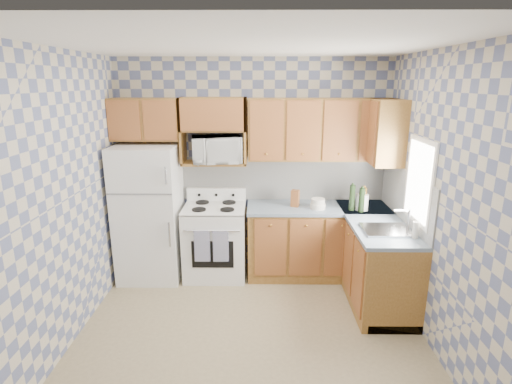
% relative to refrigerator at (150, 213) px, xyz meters
% --- Properties ---
extents(floor, '(3.40, 3.40, 0.00)m').
position_rel_refrigerator_xyz_m(floor, '(1.27, -1.25, -0.84)').
color(floor, '#7E6D50').
rests_on(floor, ground).
extents(back_wall, '(3.40, 0.02, 2.70)m').
position_rel_refrigerator_xyz_m(back_wall, '(1.27, 0.35, 0.51)').
color(back_wall, slate).
rests_on(back_wall, ground).
extents(right_wall, '(0.02, 3.20, 2.70)m').
position_rel_refrigerator_xyz_m(right_wall, '(2.97, -1.25, 0.51)').
color(right_wall, slate).
rests_on(right_wall, ground).
extents(backsplash_back, '(2.60, 0.02, 0.56)m').
position_rel_refrigerator_xyz_m(backsplash_back, '(1.68, 0.34, 0.36)').
color(backsplash_back, silver).
rests_on(backsplash_back, back_wall).
extents(backsplash_right, '(0.02, 1.60, 0.56)m').
position_rel_refrigerator_xyz_m(backsplash_right, '(2.96, -0.45, 0.36)').
color(backsplash_right, silver).
rests_on(backsplash_right, right_wall).
extents(refrigerator, '(0.75, 0.70, 1.68)m').
position_rel_refrigerator_xyz_m(refrigerator, '(0.00, 0.00, 0.00)').
color(refrigerator, white).
rests_on(refrigerator, floor).
extents(stove_body, '(0.76, 0.65, 0.90)m').
position_rel_refrigerator_xyz_m(stove_body, '(0.80, 0.03, -0.39)').
color(stove_body, white).
rests_on(stove_body, floor).
extents(cooktop, '(0.76, 0.65, 0.02)m').
position_rel_refrigerator_xyz_m(cooktop, '(0.80, 0.03, 0.07)').
color(cooktop, silver).
rests_on(cooktop, stove_body).
extents(backguard, '(0.76, 0.08, 0.17)m').
position_rel_refrigerator_xyz_m(backguard, '(0.80, 0.30, 0.16)').
color(backguard, white).
rests_on(backguard, cooktop).
extents(dish_towel_left, '(0.18, 0.02, 0.39)m').
position_rel_refrigerator_xyz_m(dish_towel_left, '(0.69, -0.32, -0.30)').
color(dish_towel_left, navy).
rests_on(dish_towel_left, stove_body).
extents(dish_towel_right, '(0.18, 0.02, 0.39)m').
position_rel_refrigerator_xyz_m(dish_towel_right, '(0.91, -0.32, -0.30)').
color(dish_towel_right, navy).
rests_on(dish_towel_right, stove_body).
extents(base_cabinets_back, '(1.75, 0.60, 0.88)m').
position_rel_refrigerator_xyz_m(base_cabinets_back, '(2.10, 0.05, -0.40)').
color(base_cabinets_back, brown).
rests_on(base_cabinets_back, floor).
extents(base_cabinets_right, '(0.60, 1.60, 0.88)m').
position_rel_refrigerator_xyz_m(base_cabinets_right, '(2.67, -0.45, -0.40)').
color(base_cabinets_right, brown).
rests_on(base_cabinets_right, floor).
extents(countertop_back, '(1.77, 0.63, 0.04)m').
position_rel_refrigerator_xyz_m(countertop_back, '(2.10, 0.05, 0.06)').
color(countertop_back, slate).
rests_on(countertop_back, base_cabinets_back).
extents(countertop_right, '(0.63, 1.60, 0.04)m').
position_rel_refrigerator_xyz_m(countertop_right, '(2.67, -0.45, 0.06)').
color(countertop_right, slate).
rests_on(countertop_right, base_cabinets_right).
extents(upper_cabinets_back, '(1.75, 0.33, 0.74)m').
position_rel_refrigerator_xyz_m(upper_cabinets_back, '(2.10, 0.19, 1.01)').
color(upper_cabinets_back, brown).
rests_on(upper_cabinets_back, back_wall).
extents(upper_cabinets_fridge, '(0.82, 0.33, 0.50)m').
position_rel_refrigerator_xyz_m(upper_cabinets_fridge, '(-0.02, 0.19, 1.13)').
color(upper_cabinets_fridge, brown).
rests_on(upper_cabinets_fridge, back_wall).
extents(upper_cabinets_right, '(0.33, 0.70, 0.74)m').
position_rel_refrigerator_xyz_m(upper_cabinets_right, '(2.81, 0.00, 1.01)').
color(upper_cabinets_right, brown).
rests_on(upper_cabinets_right, right_wall).
extents(microwave_shelf, '(0.80, 0.33, 0.03)m').
position_rel_refrigerator_xyz_m(microwave_shelf, '(0.80, 0.19, 0.60)').
color(microwave_shelf, brown).
rests_on(microwave_shelf, back_wall).
extents(microwave, '(0.64, 0.49, 0.32)m').
position_rel_refrigerator_xyz_m(microwave, '(0.84, 0.13, 0.77)').
color(microwave, white).
rests_on(microwave, microwave_shelf).
extents(sink, '(0.48, 0.40, 0.03)m').
position_rel_refrigerator_xyz_m(sink, '(2.67, -0.80, 0.09)').
color(sink, '#B7B7BC').
rests_on(sink, countertop_right).
extents(window, '(0.02, 0.66, 0.86)m').
position_rel_refrigerator_xyz_m(window, '(2.96, -0.80, 0.61)').
color(window, white).
rests_on(window, right_wall).
extents(bottle_0, '(0.07, 0.07, 0.31)m').
position_rel_refrigerator_xyz_m(bottle_0, '(2.47, -0.11, 0.23)').
color(bottle_0, black).
rests_on(bottle_0, countertop_back).
extents(bottle_1, '(0.07, 0.07, 0.29)m').
position_rel_refrigerator_xyz_m(bottle_1, '(2.57, -0.17, 0.22)').
color(bottle_1, black).
rests_on(bottle_1, countertop_back).
extents(bottle_2, '(0.07, 0.07, 0.27)m').
position_rel_refrigerator_xyz_m(bottle_2, '(2.62, -0.07, 0.21)').
color(bottle_2, brown).
rests_on(bottle_2, countertop_back).
extents(knife_block, '(0.12, 0.12, 0.21)m').
position_rel_refrigerator_xyz_m(knife_block, '(1.80, 0.03, 0.18)').
color(knife_block, brown).
rests_on(knife_block, countertop_back).
extents(electric_kettle, '(0.15, 0.15, 0.19)m').
position_rel_refrigerator_xyz_m(electric_kettle, '(2.59, -0.10, 0.18)').
color(electric_kettle, white).
rests_on(electric_kettle, countertop_back).
extents(food_containers, '(0.19, 0.19, 0.12)m').
position_rel_refrigerator_xyz_m(food_containers, '(2.07, -0.05, 0.14)').
color(food_containers, beige).
rests_on(food_containers, countertop_back).
extents(soap_bottle, '(0.06, 0.06, 0.17)m').
position_rel_refrigerator_xyz_m(soap_bottle, '(2.89, -1.00, 0.17)').
color(soap_bottle, beige).
rests_on(soap_bottle, countertop_right).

